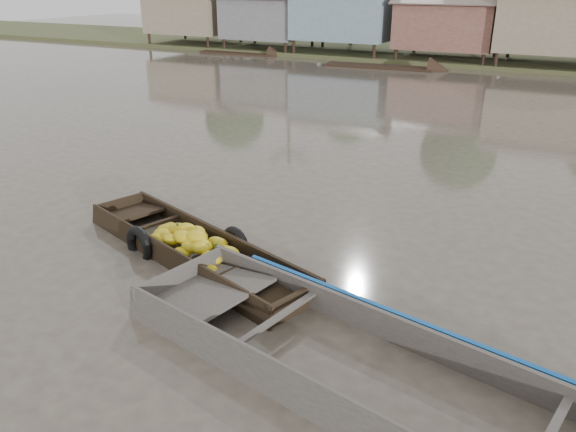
% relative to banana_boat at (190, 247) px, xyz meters
% --- Properties ---
extents(ground, '(120.00, 120.00, 0.00)m').
position_rel_banana_boat_xyz_m(ground, '(1.68, -0.51, -0.16)').
color(ground, '#4A4239').
rests_on(ground, ground).
extents(banana_boat, '(5.77, 3.03, 0.81)m').
position_rel_banana_boat_xyz_m(banana_boat, '(0.00, 0.00, 0.00)').
color(banana_boat, black).
rests_on(banana_boat, ground).
extents(viewer_boat, '(8.19, 3.60, 0.64)m').
position_rel_banana_boat_xyz_m(viewer_boat, '(4.57, -1.94, -0.09)').
color(viewer_boat, '#3B3732').
rests_on(viewer_boat, ground).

